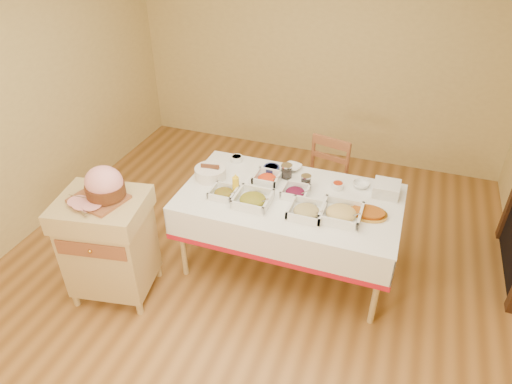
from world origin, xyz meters
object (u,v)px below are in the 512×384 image
butcher_cart (109,242)px  preserve_jar_right (306,182)px  ham_on_board (103,186)px  preserve_jar_left (287,172)px  plate_stack (386,189)px  mustard_bottle (236,184)px  dining_table (289,212)px  bread_basket (210,173)px  brass_platter (368,213)px  dining_chair (322,186)px

butcher_cart → preserve_jar_right: 1.69m
ham_on_board → preserve_jar_left: size_ratio=3.25×
preserve_jar_right → plate_stack: 0.67m
mustard_bottle → butcher_cart: bearing=-139.5°
butcher_cart → ham_on_board: bearing=38.1°
preserve_jar_left → mustard_bottle: 0.49m
preserve_jar_right → plate_stack: preserve_jar_right is taller
dining_table → mustard_bottle: 0.52m
preserve_jar_right → bread_basket: bearing=-170.6°
brass_platter → preserve_jar_left: bearing=157.3°
ham_on_board → mustard_bottle: size_ratio=2.34×
ham_on_board → brass_platter: bearing=20.8°
preserve_jar_left → brass_platter: size_ratio=0.42×
butcher_cart → brass_platter: bearing=21.3°
dining_table → bread_basket: bearing=176.7°
mustard_bottle → ham_on_board: bearing=-139.4°
dining_table → plate_stack: bearing=21.9°
ham_on_board → preserve_jar_left: bearing=42.7°
ham_on_board → brass_platter: 2.03m
ham_on_board → preserve_jar_left: (1.12, 1.03, -0.24)m
ham_on_board → plate_stack: (1.97, 1.06, -0.24)m
ham_on_board → preserve_jar_right: ham_on_board is taller
butcher_cart → plate_stack: butcher_cart is taller
dining_chair → preserve_jar_left: bearing=-122.5°
dining_chair → plate_stack: bearing=-31.2°
dining_chair → brass_platter: dining_chair is taller
ham_on_board → dining_table: bearing=31.6°
preserve_jar_right → dining_table: bearing=-115.2°
preserve_jar_right → brass_platter: 0.61m
dining_table → bread_basket: 0.77m
dining_table → butcher_cart: butcher_cart is taller
dining_chair → preserve_jar_left: dining_chair is taller
butcher_cart → preserve_jar_left: butcher_cart is taller
preserve_jar_right → bread_basket: bread_basket is taller
dining_chair → preserve_jar_right: bearing=-96.2°
plate_stack → brass_platter: size_ratio=0.71×
preserve_jar_left → bread_basket: bearing=-159.9°
ham_on_board → dining_chair: bearing=46.2°
ham_on_board → butcher_cart: bearing=-141.9°
butcher_cart → preserve_jar_right: (1.36, 0.97, 0.28)m
dining_table → preserve_jar_left: 0.37m
preserve_jar_right → brass_platter: (0.56, -0.22, -0.03)m
preserve_jar_right → plate_stack: size_ratio=0.53×
bread_basket → ham_on_board: bearing=-121.4°
ham_on_board → brass_platter: ham_on_board is taller
preserve_jar_left → dining_chair: bearing=57.5°
dining_table → butcher_cart: bearing=-148.1°
preserve_jar_right → preserve_jar_left: bearing=154.9°
preserve_jar_right → plate_stack: bearing=10.3°
ham_on_board → bread_basket: bearing=58.6°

